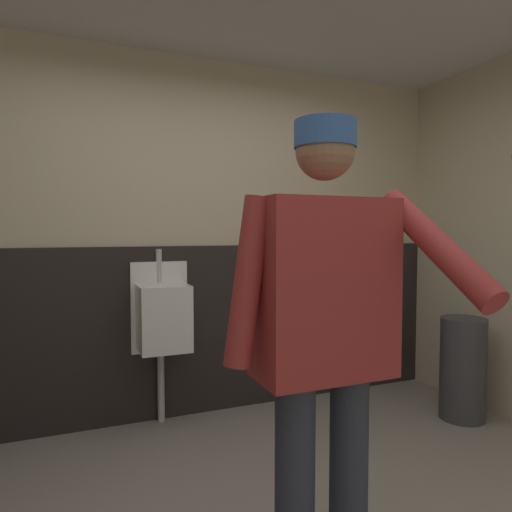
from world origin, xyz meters
The scene contains 5 objects.
wall_back centered at (0.00, 1.76, 1.32)m, with size 4.88×0.12×2.64m, color beige.
wainscot_band_back centered at (0.00, 1.68, 0.63)m, with size 4.28×0.03×1.26m, color black.
urinal_solo centered at (-0.21, 1.54, 0.78)m, with size 0.40×0.34×1.24m.
person centered at (0.01, -0.24, 1.03)m, with size 0.70×0.60×1.74m.
trash_bin centered at (1.83, 0.84, 0.37)m, with size 0.32×0.32×0.74m, color #38383D.
Camera 1 is at (-0.81, -1.60, 1.36)m, focal length 32.01 mm.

